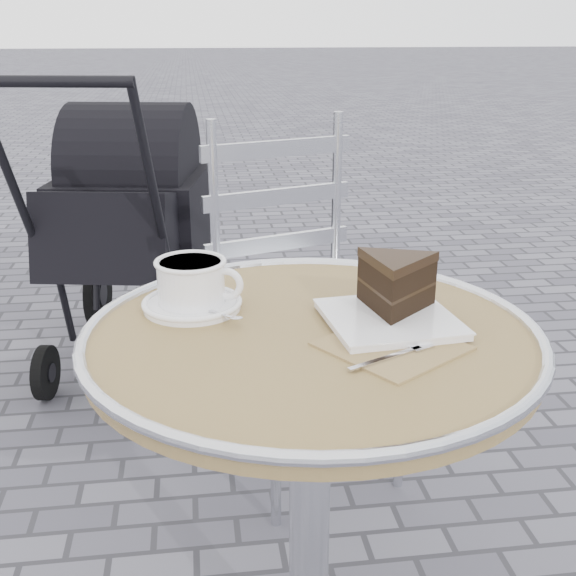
{
  "coord_description": "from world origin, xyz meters",
  "views": [
    {
      "loc": [
        -0.17,
        -1.02,
        1.18
      ],
      "look_at": [
        -0.03,
        0.07,
        0.78
      ],
      "focal_mm": 45.0,
      "sensor_mm": 36.0,
      "label": 1
    }
  ],
  "objects": [
    {
      "name": "cafe_table",
      "position": [
        0.0,
        0.0,
        0.57
      ],
      "size": [
        0.72,
        0.72,
        0.74
      ],
      "color": "silver",
      "rests_on": "ground"
    },
    {
      "name": "cappuccino_set",
      "position": [
        -0.18,
        0.12,
        0.77
      ],
      "size": [
        0.17,
        0.18,
        0.08
      ],
      "rotation": [
        0.0,
        0.0,
        -0.29
      ],
      "color": "white",
      "rests_on": "cafe_table"
    },
    {
      "name": "cake_plate_set",
      "position": [
        0.14,
        0.03,
        0.78
      ],
      "size": [
        0.25,
        0.32,
        0.11
      ],
      "rotation": [
        0.0,
        0.0,
        0.1
      ],
      "color": "#947651",
      "rests_on": "cafe_table"
    },
    {
      "name": "bistro_chair",
      "position": [
        0.08,
        0.8,
        0.59
      ],
      "size": [
        0.55,
        0.55,
        0.96
      ],
      "rotation": [
        0.0,
        0.0,
        0.32
      ],
      "color": "silver",
      "rests_on": "ground"
    },
    {
      "name": "baby_stroller",
      "position": [
        -0.41,
        1.55,
        0.48
      ],
      "size": [
        0.63,
        1.08,
        1.06
      ],
      "rotation": [
        0.0,
        0.0,
        -0.18
      ],
      "color": "black",
      "rests_on": "ground"
    }
  ]
}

